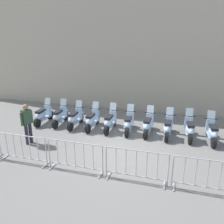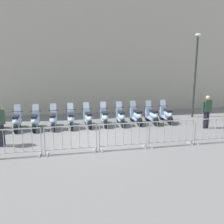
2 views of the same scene
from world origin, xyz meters
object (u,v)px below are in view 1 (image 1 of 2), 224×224
Objects in this scene: motorcycle_4 at (110,122)px; officer_mid_plaza at (27,122)px; barrier_segment_4 at (208,177)px; motorcycle_7 at (168,127)px; motorcycle_5 at (129,123)px; motorcycle_9 at (212,132)px; motorcycle_8 at (189,129)px; barrier_segment_3 at (136,166)px; motorcycle_3 at (92,120)px; barrier_segment_2 at (75,157)px; motorcycle_6 at (148,125)px; motorcycle_2 at (75,118)px; motorcycle_0 at (43,115)px; motorcycle_1 at (60,116)px; barrier_segment_1 at (22,149)px.

officer_mid_plaza reaches higher than motorcycle_4.
motorcycle_7 is at bearing 103.96° from barrier_segment_4.
motorcycle_9 is (3.61, -0.36, 0.00)m from motorcycle_5.
motorcycle_8 is 0.89× the size of barrier_segment_3.
motorcycle_3 reaches higher than barrier_segment_2.
motorcycle_5 is at bearing 174.51° from motorcycle_7.
motorcycle_2 is at bearing 177.00° from motorcycle_6.
barrier_segment_3 is 1.00× the size of barrier_segment_4.
motorcycle_0 and motorcycle_8 have the same top height.
motorcycle_0 is at bearing -178.09° from motorcycle_1.
motorcycle_0 reaches higher than barrier_segment_3.
barrier_segment_4 is at bearing -64.76° from motorcycle_6.
motorcycle_6 is at bearing 175.55° from motorcycle_8.
barrier_segment_2 is (-4.91, -3.25, 0.07)m from motorcycle_9.
motorcycle_2 and motorcycle_4 have the same top height.
motorcycle_7 is 0.89× the size of barrier_segment_3.
motorcycle_8 is at bearing 15.44° from officer_mid_plaza.
motorcycle_6 is at bearing -2.68° from motorcycle_5.
barrier_segment_1 is 1.00× the size of barrier_segment_3.
motorcycle_6 reaches higher than barrier_segment_1.
motorcycle_6 is at bearing 58.29° from barrier_segment_2.
motorcycle_0 is 8.39m from barrier_segment_4.
motorcycle_6 is (3.62, -0.19, 0.00)m from motorcycle_2.
motorcycle_5 is at bearing 27.12° from officer_mid_plaza.
motorcycle_5 is (0.91, -0.04, 0.00)m from motorcycle_4.
barrier_segment_4 is (4.55, -4.01, 0.07)m from motorcycle_3.
motorcycle_1 is 1.81m from motorcycle_3.
motorcycle_9 is at bearing 33.52° from barrier_segment_2.
motorcycle_6 is 1.00× the size of motorcycle_7.
motorcycle_8 is (3.62, -0.23, 0.00)m from motorcycle_4.
motorcycle_3 is at bearing 177.37° from motorcycle_6.
motorcycle_2 is 1.00× the size of motorcycle_8.
motorcycle_8 is 6.93m from officer_mid_plaza.
motorcycle_0 and motorcycle_4 have the same top height.
barrier_segment_1 is (-6.93, -3.09, 0.07)m from motorcycle_9.
motorcycle_4 is 1.00× the size of officer_mid_plaza.
motorcycle_0 is 6.62m from barrier_segment_3.
officer_mid_plaza is (-0.34, -2.34, 0.53)m from motorcycle_1.
motorcycle_1 is at bearing 120.40° from barrier_segment_2.
motorcycle_7 is at bearing 47.93° from barrier_segment_2.
motorcycle_0 is 1.00× the size of motorcycle_4.
barrier_segment_4 is (2.02, -0.16, 0.00)m from barrier_segment_3.
officer_mid_plaza is (-2.64, 1.59, 0.46)m from barrier_segment_2.
motorcycle_0 is 3.62m from motorcycle_4.
motorcycle_2 is 2.72m from motorcycle_5.
motorcycle_0 is 0.89× the size of barrier_segment_4.
barrier_segment_4 is (0.93, -3.76, 0.07)m from motorcycle_7.
motorcycle_3 is 1.00× the size of motorcycle_9.
motorcycle_3 and motorcycle_8 have the same top height.
barrier_segment_3 is at bearing -48.80° from motorcycle_2.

